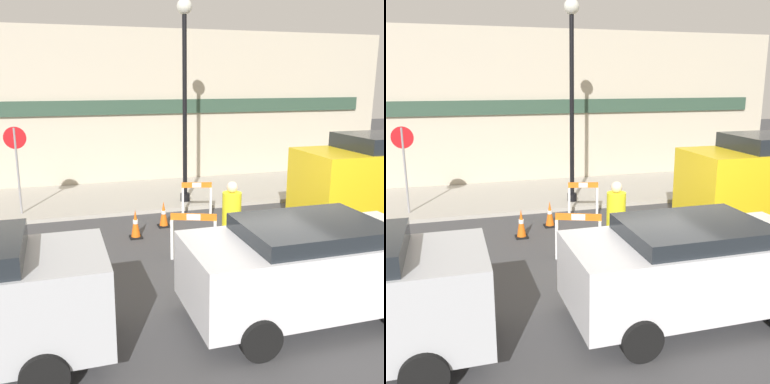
% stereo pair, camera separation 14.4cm
% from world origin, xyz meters
% --- Properties ---
extents(ground_plane, '(60.00, 60.00, 0.00)m').
position_xyz_m(ground_plane, '(0.00, 0.00, 0.00)').
color(ground_plane, '#424244').
extents(sidewalk_slab, '(18.00, 3.93, 0.11)m').
position_xyz_m(sidewalk_slab, '(0.00, 6.46, 0.05)').
color(sidewalk_slab, '#ADA89E').
rests_on(sidewalk_slab, ground_plane).
extents(storefront_facade, '(18.00, 0.22, 5.50)m').
position_xyz_m(storefront_facade, '(0.00, 8.50, 2.75)').
color(storefront_facade, '#BCB29E').
rests_on(storefront_facade, ground_plane).
extents(streetlamp_post, '(0.44, 0.44, 5.83)m').
position_xyz_m(streetlamp_post, '(-0.15, 5.20, 3.82)').
color(streetlamp_post, black).
rests_on(streetlamp_post, sidewalk_slab).
extents(stop_sign, '(0.60, 0.10, 2.41)m').
position_xyz_m(stop_sign, '(-4.90, 5.27, 1.72)').
color(stop_sign, gray).
rests_on(stop_sign, sidewalk_slab).
extents(barricade_0, '(0.95, 0.48, 1.02)m').
position_xyz_m(barricade_0, '(-1.19, 0.93, 0.56)').
color(barricade_0, white).
rests_on(barricade_0, ground_plane).
extents(barricade_1, '(0.83, 0.33, 1.03)m').
position_xyz_m(barricade_1, '(-0.24, 3.71, 0.55)').
color(barricade_1, white).
rests_on(barricade_1, ground_plane).
extents(traffic_cone_0, '(0.30, 0.30, 0.69)m').
position_xyz_m(traffic_cone_0, '(-0.39, 0.75, 0.33)').
color(traffic_cone_0, black).
rests_on(traffic_cone_0, ground_plane).
extents(traffic_cone_1, '(0.30, 0.30, 0.68)m').
position_xyz_m(traffic_cone_1, '(-1.28, 3.27, 0.33)').
color(traffic_cone_1, black).
rests_on(traffic_cone_1, ground_plane).
extents(traffic_cone_2, '(0.30, 0.30, 0.72)m').
position_xyz_m(traffic_cone_2, '(-2.14, 2.62, 0.35)').
color(traffic_cone_2, black).
rests_on(traffic_cone_2, ground_plane).
extents(person_worker, '(0.38, 0.38, 1.82)m').
position_xyz_m(person_worker, '(-0.61, 0.23, 0.98)').
color(person_worker, '#33333D').
rests_on(person_worker, ground_plane).
extents(parked_car_1, '(3.93, 1.96, 1.60)m').
position_xyz_m(parked_car_1, '(-0.14, -1.85, 0.91)').
color(parked_car_1, silver).
rests_on(parked_car_1, ground_plane).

